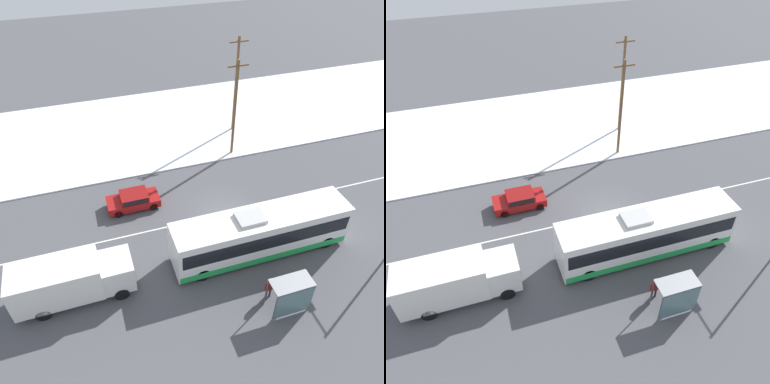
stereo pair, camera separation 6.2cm
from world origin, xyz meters
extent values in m
plane|color=#4C4C51|center=(0.00, 0.00, 0.00)|extent=(120.00, 120.00, 0.00)
cube|color=silver|center=(0.00, 14.53, 0.06)|extent=(80.00, 15.65, 0.12)
cube|color=silver|center=(0.00, 0.00, 0.00)|extent=(60.00, 0.12, 0.00)
cube|color=white|center=(0.93, -4.13, 1.78)|extent=(12.04, 2.55, 3.00)
cube|color=black|center=(0.93, -4.13, 2.14)|extent=(11.56, 2.57, 1.14)
cube|color=green|center=(0.93, -4.13, 0.55)|extent=(11.92, 2.57, 0.54)
cube|color=#B2B2B2|center=(0.03, -4.13, 3.40)|extent=(1.80, 1.40, 0.24)
cylinder|color=black|center=(5.55, -5.26, 0.50)|extent=(1.00, 0.28, 1.00)
cylinder|color=black|center=(5.55, -2.99, 0.50)|extent=(1.00, 0.28, 1.00)
cylinder|color=black|center=(-3.49, -5.26, 0.50)|extent=(1.00, 0.28, 1.00)
cylinder|color=black|center=(-3.49, -2.99, 0.50)|extent=(1.00, 0.28, 1.00)
cube|color=silver|center=(-12.15, -4.06, 1.73)|extent=(5.16, 2.30, 2.47)
cube|color=silver|center=(-8.62, -4.06, 1.46)|extent=(1.90, 2.19, 1.93)
cube|color=black|center=(-7.69, -4.06, 1.85)|extent=(0.06, 1.96, 0.85)
cylinder|color=black|center=(-8.62, -5.08, 0.45)|extent=(0.90, 0.26, 0.90)
cylinder|color=black|center=(-8.62, -3.04, 0.45)|extent=(0.90, 0.26, 0.90)
cylinder|color=black|center=(-13.18, -5.08, 0.45)|extent=(0.90, 0.26, 0.90)
cylinder|color=black|center=(-13.18, -3.04, 0.45)|extent=(0.90, 0.26, 0.90)
cube|color=maroon|center=(-6.34, 2.97, 0.54)|extent=(4.02, 1.80, 0.63)
cube|color=maroon|center=(-6.24, 2.97, 1.09)|extent=(2.09, 1.66, 0.46)
cube|color=black|center=(-6.24, 2.97, 1.10)|extent=(1.92, 1.69, 0.37)
cylinder|color=black|center=(-7.65, 2.18, 0.32)|extent=(0.64, 0.22, 0.64)
cylinder|color=black|center=(-7.65, 3.76, 0.32)|extent=(0.64, 0.22, 0.64)
cylinder|color=black|center=(-4.93, 2.18, 0.32)|extent=(0.64, 0.22, 0.64)
cylinder|color=black|center=(-4.93, 3.76, 0.32)|extent=(0.64, 0.22, 0.64)
cylinder|color=#23232D|center=(-0.24, -7.72, 0.40)|extent=(0.12, 0.12, 0.80)
cylinder|color=#23232D|center=(0.00, -7.72, 0.40)|extent=(0.12, 0.12, 0.80)
cube|color=maroon|center=(-0.12, -7.72, 1.12)|extent=(0.41, 0.22, 0.66)
sphere|color=tan|center=(-0.12, -7.72, 1.59)|extent=(0.28, 0.28, 0.28)
cylinder|color=maroon|center=(-0.38, -7.72, 1.09)|extent=(0.10, 0.10, 0.62)
cylinder|color=maroon|center=(0.14, -7.72, 1.09)|extent=(0.10, 0.10, 0.62)
cube|color=gray|center=(0.60, -8.70, 2.37)|extent=(2.43, 1.20, 0.06)
cube|color=slate|center=(0.60, -9.28, 1.20)|extent=(2.34, 0.04, 2.16)
cylinder|color=#474C51|center=(-0.58, -8.14, 1.17)|extent=(0.08, 0.08, 2.34)
cylinder|color=#474C51|center=(1.77, -8.14, 1.17)|extent=(0.08, 0.08, 2.34)
cylinder|color=#474C51|center=(-0.58, -9.26, 1.17)|extent=(0.08, 0.08, 2.34)
cylinder|color=#474C51|center=(1.77, -9.26, 1.17)|extent=(0.08, 0.08, 2.34)
cylinder|color=brown|center=(3.82, 7.54, 4.43)|extent=(0.24, 0.24, 8.85)
cube|color=brown|center=(3.82, 7.54, 8.35)|extent=(1.80, 0.12, 0.12)
cylinder|color=brown|center=(5.60, 11.56, 4.65)|extent=(0.24, 0.24, 9.30)
cube|color=brown|center=(5.60, 11.56, 8.80)|extent=(1.80, 0.12, 0.12)
camera|label=1|loc=(-8.71, -19.13, 19.77)|focal=35.00mm
camera|label=2|loc=(-8.65, -19.15, 19.77)|focal=35.00mm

